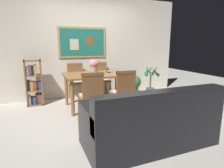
# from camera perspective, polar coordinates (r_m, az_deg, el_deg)

# --- Properties ---
(ground_plane) EXTENTS (12.00, 12.00, 0.00)m
(ground_plane) POSITION_cam_1_polar(r_m,az_deg,el_deg) (3.88, -0.69, -9.02)
(ground_plane) COLOR #B7B2A8
(wall_back_with_painting) EXTENTS (5.20, 0.14, 2.60)m
(wall_back_with_painting) POSITION_cam_1_polar(r_m,az_deg,el_deg) (5.15, -7.33, 10.86)
(wall_back_with_painting) COLOR silver
(wall_back_with_painting) RESTS_ON ground_plane
(dining_table) EXTENTS (1.40, 0.91, 0.75)m
(dining_table) POSITION_cam_1_polar(r_m,az_deg,el_deg) (4.20, -4.47, 1.75)
(dining_table) COLOR brown
(dining_table) RESTS_ON ground_plane
(dining_chair_near_left) EXTENTS (0.40, 0.41, 0.91)m
(dining_chair_near_left) POSITION_cam_1_polar(r_m,az_deg,el_deg) (3.42, -6.12, -2.53)
(dining_chair_near_left) COLOR brown
(dining_chair_near_left) RESTS_ON ground_plane
(dining_chair_far_left) EXTENTS (0.40, 0.41, 0.91)m
(dining_chair_far_left) POSITION_cam_1_polar(r_m,az_deg,el_deg) (4.89, -10.66, 1.68)
(dining_chair_far_left) COLOR brown
(dining_chair_far_left) RESTS_ON ground_plane
(dining_chair_far_right) EXTENTS (0.40, 0.41, 0.91)m
(dining_chair_far_right) POSITION_cam_1_polar(r_m,az_deg,el_deg) (5.07, -3.34, 2.22)
(dining_chair_far_right) COLOR brown
(dining_chair_far_right) RESTS_ON ground_plane
(dining_chair_near_right) EXTENTS (0.40, 0.41, 0.91)m
(dining_chair_near_right) POSITION_cam_1_polar(r_m,az_deg,el_deg) (3.64, 3.52, -1.62)
(dining_chair_near_right) COLOR brown
(dining_chair_near_right) RESTS_ON ground_plane
(leather_couch) EXTENTS (1.80, 0.84, 0.84)m
(leather_couch) POSITION_cam_1_polar(r_m,az_deg,el_deg) (2.72, 11.42, -11.62)
(leather_couch) COLOR black
(leather_couch) RESTS_ON ground_plane
(bookshelf) EXTENTS (0.36, 0.28, 1.04)m
(bookshelf) POSITION_cam_1_polar(r_m,az_deg,el_deg) (4.70, -22.22, -0.25)
(bookshelf) COLOR brown
(bookshelf) RESTS_ON ground_plane
(potted_ivy) EXTENTS (0.38, 0.38, 0.55)m
(potted_ivy) POSITION_cam_1_polar(r_m,az_deg,el_deg) (5.33, 6.61, 0.23)
(potted_ivy) COLOR brown
(potted_ivy) RESTS_ON ground_plane
(potted_palm) EXTENTS (0.38, 0.43, 0.87)m
(potted_palm) POSITION_cam_1_polar(r_m,az_deg,el_deg) (5.08, 11.42, 0.12)
(potted_palm) COLOR #4C4742
(potted_palm) RESTS_ON ground_plane
(flower_vase) EXTENTS (0.19, 0.19, 0.31)m
(flower_vase) POSITION_cam_1_polar(r_m,az_deg,el_deg) (4.12, -5.53, 5.44)
(flower_vase) COLOR tan
(flower_vase) RESTS_ON dining_table
(tv_remote) EXTENTS (0.07, 0.16, 0.02)m
(tv_remote) POSITION_cam_1_polar(r_m,az_deg,el_deg) (4.34, -1.10, 3.62)
(tv_remote) COLOR black
(tv_remote) RESTS_ON dining_table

